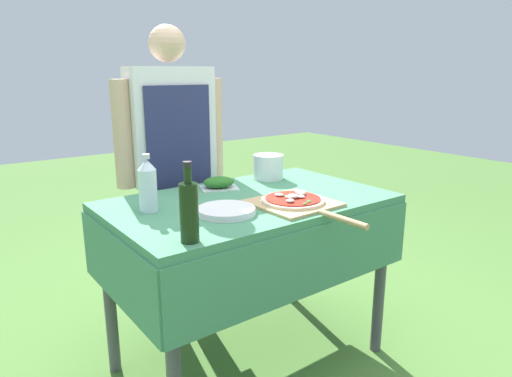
{
  "coord_description": "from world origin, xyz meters",
  "views": [
    {
      "loc": [
        -1.13,
        -1.56,
        1.35
      ],
      "look_at": [
        0.04,
        0.0,
        0.84
      ],
      "focal_mm": 32.0,
      "sensor_mm": 36.0,
      "label": 1
    }
  ],
  "objects": [
    {
      "name": "person_cook",
      "position": [
        -0.09,
        0.56,
        0.93
      ],
      "size": [
        0.59,
        0.21,
        1.57
      ],
      "rotation": [
        0.0,
        0.0,
        3.08
      ],
      "color": "#4C4C51",
      "rests_on": "ground"
    },
    {
      "name": "ground_plane",
      "position": [
        0.0,
        0.0,
        0.0
      ],
      "size": [
        12.0,
        12.0,
        0.0
      ],
      "primitive_type": "plane",
      "color": "#517F38"
    },
    {
      "name": "mixing_tub",
      "position": [
        0.3,
        0.25,
        0.87
      ],
      "size": [
        0.16,
        0.16,
        0.13
      ],
      "primitive_type": "cylinder",
      "color": "silver",
      "rests_on": "prep_table"
    },
    {
      "name": "prep_table",
      "position": [
        0.0,
        0.0,
        0.69
      ],
      "size": [
        1.23,
        0.76,
        0.8
      ],
      "color": "#478960",
      "rests_on": "ground"
    },
    {
      "name": "herb_container",
      "position": [
        -0.01,
        0.23,
        0.83
      ],
      "size": [
        0.21,
        0.19,
        0.06
      ],
      "rotation": [
        0.0,
        0.0,
        -0.38
      ],
      "color": "silver",
      "rests_on": "prep_table"
    },
    {
      "name": "pizza_on_peel",
      "position": [
        0.09,
        -0.2,
        0.82
      ],
      "size": [
        0.33,
        0.55,
        0.05
      ],
      "rotation": [
        0.0,
        0.0,
        0.03
      ],
      "color": "tan",
      "rests_on": "prep_table"
    },
    {
      "name": "water_bottle",
      "position": [
        -0.43,
        0.09,
        0.91
      ],
      "size": [
        0.07,
        0.07,
        0.23
      ],
      "color": "silver",
      "rests_on": "prep_table"
    },
    {
      "name": "oil_bottle",
      "position": [
        -0.46,
        -0.3,
        0.91
      ],
      "size": [
        0.06,
        0.06,
        0.27
      ],
      "color": "black",
      "rests_on": "prep_table"
    },
    {
      "name": "plate_stack",
      "position": [
        -0.2,
        -0.12,
        0.82
      ],
      "size": [
        0.23,
        0.23,
        0.02
      ],
      "color": "white",
      "rests_on": "prep_table"
    }
  ]
}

